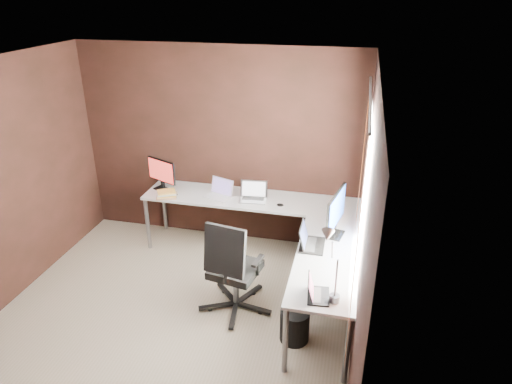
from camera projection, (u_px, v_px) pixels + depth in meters
room at (199, 209)px, 4.11m from camera, size 3.60×3.60×2.50m
desk at (273, 223)px, 5.12m from camera, size 2.65×2.25×0.73m
drawer_pedestal at (324, 252)px, 5.26m from camera, size 0.42×0.50×0.60m
monitor_left at (162, 173)px, 5.73m from camera, size 0.43×0.22×0.40m
monitor_right at (336, 212)px, 4.65m from camera, size 0.19×0.59×0.49m
laptop_white at (220, 193)px, 5.61m from camera, size 0.38×0.32×0.21m
laptop_silver at (253, 196)px, 5.53m from camera, size 0.35×0.26×0.22m
laptop_black_big at (309, 241)px, 4.56m from camera, size 0.25×0.35×0.23m
laptop_black_small at (316, 293)px, 3.82m from camera, size 0.21×0.28×0.18m
book_stack at (167, 194)px, 5.60m from camera, size 0.29×0.27×0.08m
mouse_left at (175, 194)px, 5.64m from camera, size 0.09×0.08×0.03m
mouse_corner at (280, 205)px, 5.37m from camera, size 0.10×0.07×0.03m
desk_lamp at (330, 256)px, 3.68m from camera, size 0.20×0.23×0.63m
office_chair at (234, 284)px, 4.69m from camera, size 0.60×0.61×1.07m
wastebasket at (295, 325)px, 4.34m from camera, size 0.29×0.29×0.32m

